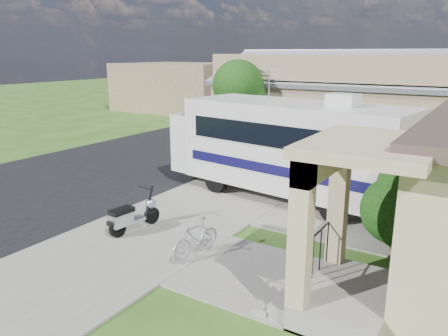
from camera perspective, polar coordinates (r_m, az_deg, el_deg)
The scene contains 18 objects.
ground at distance 12.10m, azimuth -4.34°, elevation -8.87°, with size 120.00×120.00×0.00m, color #224913.
street_slab at distance 24.08m, azimuth -4.64°, elevation 3.15°, with size 9.00×80.00×0.02m, color black.
sidewalk_slab at distance 20.93m, azimuth 9.81°, elevation 1.26°, with size 4.00×80.00×0.06m, color slate.
driveway_slab at distance 15.12m, azimuth 10.53°, elevation -4.06°, with size 7.00×6.00×0.05m, color slate.
walk_slab at distance 9.93m, azimuth 6.59°, elevation -14.37°, with size 4.00×3.00×0.05m, color slate.
warehouse at distance 23.96m, azimuth 15.92°, elevation 7.38°, with size 12.50×8.40×5.04m.
distant_bldg_far at distance 38.99m, azimuth -5.41°, elevation 10.54°, with size 10.00×8.00×4.00m, color brown.
distant_bldg_near at distance 48.14m, azimuth 5.41°, elevation 10.86°, with size 8.00×7.00×3.20m, color #746148.
street_tree_a at distance 20.76m, azimuth 2.17°, elevation 10.36°, with size 2.44×2.40×4.58m.
street_tree_b at distance 29.82m, azimuth 12.03°, elevation 11.68°, with size 2.44×2.40×4.73m.
street_tree_c at distance 38.39m, azimuth 16.80°, elevation 11.57°, with size 2.44×2.40×4.42m.
motorhome at distance 14.87m, azimuth 8.13°, elevation 3.01°, with size 8.67×3.73×4.31m.
shrub at distance 11.59m, azimuth 21.86°, elevation -4.78°, with size 1.87×1.79×2.30m.
scooter at distance 12.32m, azimuth -12.01°, elevation -6.15°, with size 0.63×1.75×1.15m.
bicycle at distance 10.70m, azimuth -3.70°, elevation -9.42°, with size 0.44×1.54×0.93m, color #B6B6BE.
pickup_truck at distance 25.66m, azimuth 2.76°, elevation 5.77°, with size 2.77×6.00×1.67m, color silver.
van at distance 32.25m, azimuth 7.89°, elevation 7.68°, with size 2.61×6.42×1.86m, color silver.
garden_hose at distance 10.38m, azimuth 10.60°, elevation -12.84°, with size 0.34×0.34×0.15m, color #146416.
Camera 1 is at (6.64, -8.88, 4.85)m, focal length 35.00 mm.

